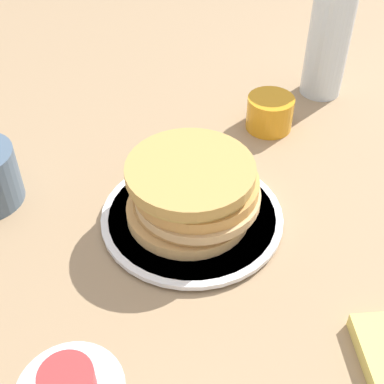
{
  "coord_description": "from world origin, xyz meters",
  "views": [
    {
      "loc": [
        0.49,
        -0.26,
        0.53
      ],
      "look_at": [
        0.02,
        -0.01,
        0.05
      ],
      "focal_mm": 50.0,
      "sensor_mm": 36.0,
      "label": 1
    }
  ],
  "objects": [
    {
      "name": "juice_glass",
      "position": [
        -0.11,
        0.21,
        0.03
      ],
      "size": [
        0.08,
        0.08,
        0.06
      ],
      "color": "orange",
      "rests_on": "ground_plane"
    },
    {
      "name": "plate",
      "position": [
        0.02,
        -0.01,
        0.01
      ],
      "size": [
        0.25,
        0.25,
        0.01
      ],
      "color": "white",
      "rests_on": "ground_plane"
    },
    {
      "name": "pancake_stack",
      "position": [
        0.02,
        -0.01,
        0.06
      ],
      "size": [
        0.18,
        0.18,
        0.09
      ],
      "color": "tan",
      "rests_on": "plate"
    },
    {
      "name": "water_bottle_mid",
      "position": [
        -0.16,
        0.36,
        0.11
      ],
      "size": [
        0.07,
        0.07,
        0.23
      ],
      "color": "silver",
      "rests_on": "ground_plane"
    },
    {
      "name": "ground_plane",
      "position": [
        0.0,
        0.0,
        0.0
      ],
      "size": [
        4.0,
        4.0,
        0.0
      ],
      "primitive_type": "plane",
      "color": "#9E7F5B"
    }
  ]
}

